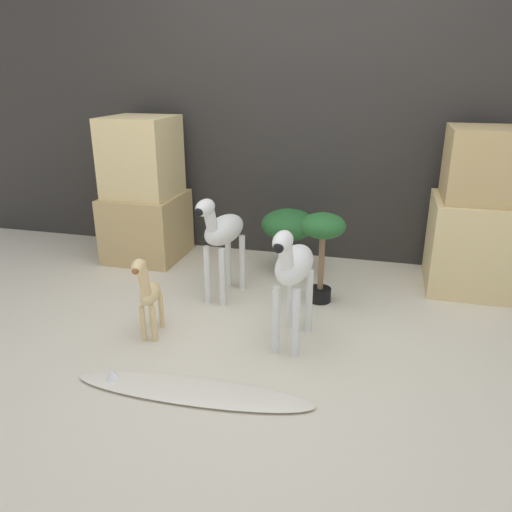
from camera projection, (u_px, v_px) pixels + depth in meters
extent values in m
plane|color=beige|center=(251.00, 361.00, 2.61)|extent=(14.00, 14.00, 0.00)
cube|color=#2D2B28|center=(309.00, 117.00, 3.77)|extent=(6.40, 0.08, 2.20)
cube|color=tan|center=(147.00, 226.00, 4.00)|extent=(0.56, 0.59, 0.51)
cube|color=#DBC184|center=(141.00, 157.00, 3.81)|extent=(0.49, 0.52, 0.60)
cube|color=#DBC184|center=(472.00, 244.00, 3.41)|extent=(0.56, 0.59, 0.63)
cube|color=tan|center=(485.00, 164.00, 3.22)|extent=(0.48, 0.50, 0.47)
cylinder|color=silver|center=(296.00, 323.00, 2.59)|extent=(0.04, 0.04, 0.39)
cylinder|color=silver|center=(276.00, 320.00, 2.63)|extent=(0.04, 0.04, 0.39)
cylinder|color=silver|center=(309.00, 301.00, 2.85)|extent=(0.04, 0.04, 0.39)
cylinder|color=silver|center=(291.00, 298.00, 2.88)|extent=(0.04, 0.04, 0.39)
ellipsoid|color=silver|center=(294.00, 264.00, 2.64)|extent=(0.21, 0.43, 0.18)
cylinder|color=silver|center=(286.00, 254.00, 2.45)|extent=(0.08, 0.13, 0.19)
ellipsoid|color=silver|center=(283.00, 241.00, 2.37)|extent=(0.11, 0.18, 0.10)
sphere|color=black|center=(278.00, 248.00, 2.31)|extent=(0.05, 0.05, 0.05)
cube|color=black|center=(286.00, 252.00, 2.44)|extent=(0.02, 0.08, 0.16)
cylinder|color=silver|center=(222.00, 277.00, 3.17)|extent=(0.04, 0.04, 0.39)
cylinder|color=silver|center=(207.00, 275.00, 3.21)|extent=(0.04, 0.04, 0.39)
cylinder|color=silver|center=(242.00, 262.00, 3.42)|extent=(0.04, 0.04, 0.39)
cylinder|color=silver|center=(228.00, 260.00, 3.46)|extent=(0.04, 0.04, 0.39)
ellipsoid|color=silver|center=(224.00, 230.00, 3.22)|extent=(0.25, 0.44, 0.18)
cylinder|color=silver|center=(210.00, 218.00, 3.03)|extent=(0.09, 0.13, 0.19)
ellipsoid|color=silver|center=(205.00, 208.00, 2.95)|extent=(0.12, 0.18, 0.10)
sphere|color=black|center=(199.00, 212.00, 2.89)|extent=(0.05, 0.05, 0.05)
cube|color=black|center=(210.00, 217.00, 3.02)|extent=(0.03, 0.08, 0.16)
cylinder|color=#E0C184|center=(154.00, 324.00, 2.77)|extent=(0.03, 0.03, 0.21)
cylinder|color=#E0C184|center=(143.00, 324.00, 2.78)|extent=(0.03, 0.03, 0.21)
cylinder|color=#E0C184|center=(161.00, 310.00, 2.93)|extent=(0.03, 0.03, 0.21)
cylinder|color=#E0C184|center=(151.00, 310.00, 2.93)|extent=(0.03, 0.03, 0.21)
ellipsoid|color=#E0C184|center=(150.00, 293.00, 2.80)|extent=(0.14, 0.26, 0.10)
cylinder|color=#E0C184|center=(143.00, 279.00, 2.66)|extent=(0.08, 0.13, 0.23)
ellipsoid|color=#E0C184|center=(138.00, 266.00, 2.56)|extent=(0.09, 0.13, 0.07)
sphere|color=brown|center=(135.00, 271.00, 2.51)|extent=(0.04, 0.04, 0.04)
cylinder|color=black|center=(288.00, 268.00, 3.74)|extent=(0.13, 0.13, 0.08)
cylinder|color=brown|center=(288.00, 251.00, 3.69)|extent=(0.04, 0.04, 0.19)
ellipsoid|color=#235B28|center=(289.00, 224.00, 3.62)|extent=(0.40, 0.40, 0.22)
cylinder|color=black|center=(320.00, 294.00, 3.28)|extent=(0.15, 0.15, 0.09)
cylinder|color=brown|center=(321.00, 263.00, 3.20)|extent=(0.04, 0.04, 0.35)
ellipsoid|color=#235B28|center=(323.00, 226.00, 3.12)|extent=(0.29, 0.29, 0.16)
ellipsoid|color=silver|center=(192.00, 391.00, 2.35)|extent=(1.17, 0.27, 0.03)
cone|color=white|center=(112.00, 374.00, 2.42)|extent=(0.07, 0.07, 0.05)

